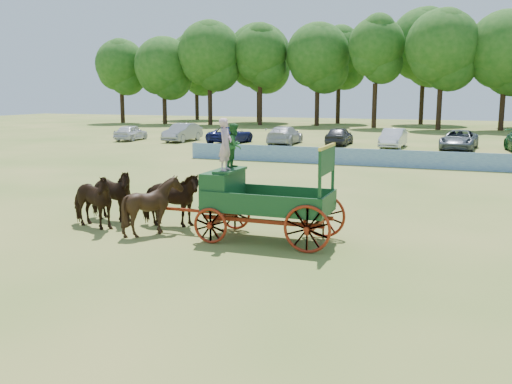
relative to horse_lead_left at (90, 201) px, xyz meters
name	(u,v)px	position (x,y,z in m)	size (l,w,h in m)	color
ground	(332,238)	(7.89, 1.51, -0.93)	(160.00, 160.00, 0.00)	#A5904A
horse_lead_left	(90,201)	(0.00, 0.00, 0.00)	(1.00, 2.20, 1.86)	black
horse_lead_right	(110,195)	(0.00, 1.10, 0.00)	(1.00, 2.20, 1.86)	black
horse_wheel_left	(153,206)	(2.40, 0.00, 0.00)	(1.50, 1.69, 1.86)	black
horse_wheel_right	(170,200)	(2.40, 1.10, 0.00)	(1.00, 2.20, 1.86)	black
farm_dray	(246,188)	(5.38, 0.56, 0.65)	(6.00, 2.00, 3.73)	#A02210
sponsor_banner	(384,158)	(6.89, 19.51, -0.40)	(26.00, 0.08, 1.05)	#1B4A97
parked_cars	(435,140)	(9.08, 31.84, -0.17)	(56.66, 7.05, 1.64)	silver
treeline	(387,52)	(0.95, 61.40, 8.59)	(86.58, 21.22, 15.88)	#382314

